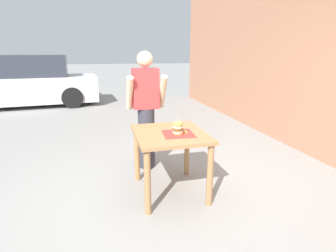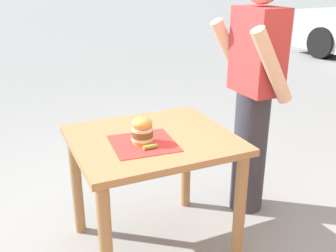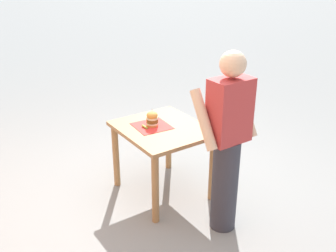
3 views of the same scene
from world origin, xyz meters
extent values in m
plane|color=gray|center=(0.00, 0.00, 0.00)|extent=(80.00, 80.00, 0.00)
cube|color=#9E7247|center=(0.00, 0.00, 0.75)|extent=(0.82, 0.92, 0.04)
cylinder|color=#9E7247|center=(-0.35, -0.40, 0.36)|extent=(0.07, 0.07, 0.73)
cylinder|color=#9E7247|center=(0.35, -0.40, 0.36)|extent=(0.07, 0.07, 0.73)
cylinder|color=#9E7247|center=(-0.35, 0.40, 0.36)|extent=(0.07, 0.07, 0.73)
cylinder|color=#9E7247|center=(0.35, 0.40, 0.36)|extent=(0.07, 0.07, 0.73)
cube|color=red|center=(0.08, -0.08, 0.77)|extent=(0.37, 0.37, 0.00)
cylinder|color=gold|center=(0.07, -0.09, 0.78)|extent=(0.11, 0.11, 0.02)
cylinder|color=beige|center=(0.07, -0.09, 0.80)|extent=(0.12, 0.12, 0.02)
cylinder|color=brown|center=(0.07, -0.09, 0.83)|extent=(0.12, 0.12, 0.04)
cylinder|color=beige|center=(0.07, -0.09, 0.85)|extent=(0.12, 0.12, 0.02)
ellipsoid|color=gold|center=(0.07, -0.09, 0.88)|extent=(0.11, 0.11, 0.07)
cylinder|color=#D1B77F|center=(0.07, -0.09, 0.93)|extent=(0.00, 0.00, 0.05)
cylinder|color=#8EA83D|center=(0.16, -0.08, 0.78)|extent=(0.03, 0.08, 0.02)
cylinder|color=#33333D|center=(-0.14, 0.81, 0.45)|extent=(0.24, 0.24, 0.90)
cube|color=#B73838|center=(-0.14, 0.81, 1.18)|extent=(0.36, 0.22, 0.56)
cylinder|color=beige|center=(-0.37, 0.75, 1.13)|extent=(0.09, 0.34, 0.50)
cylinder|color=beige|center=(0.09, 0.75, 1.13)|extent=(0.09, 0.34, 0.50)
cylinder|color=black|center=(-4.22, 5.52, 0.32)|extent=(0.66, 0.27, 0.64)
camera|label=1|loc=(-0.75, -2.83, 1.66)|focal=28.00mm
camera|label=2|loc=(1.96, -0.79, 1.65)|focal=42.00mm
camera|label=3|loc=(2.00, 3.06, 2.39)|focal=42.00mm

